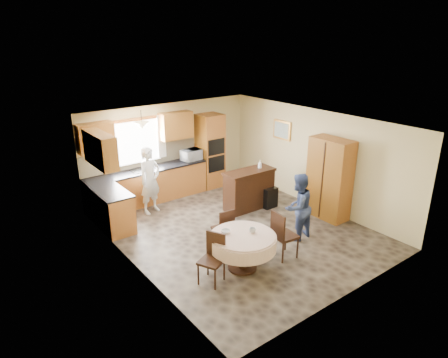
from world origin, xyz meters
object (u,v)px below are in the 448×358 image
dining_table (243,242)px  person_sink (150,180)px  chair_right (282,233)px  oven_tower (210,151)px  sideboard (249,191)px  chair_back (225,227)px  chair_left (213,255)px  person_dining (298,207)px  cupboard (329,179)px

dining_table → person_sink: person_sink is taller
person_sink → chair_right: bearing=-89.6°
chair_right → oven_tower: bearing=-10.0°
sideboard → chair_back: 2.11m
sideboard → chair_back: size_ratio=1.52×
chair_left → person_dining: bearing=69.1°
oven_tower → dining_table: (-2.05, -3.97, -0.50)m
cupboard → chair_right: (-2.25, -0.71, -0.43)m
oven_tower → chair_back: (-1.85, -3.13, -0.57)m
dining_table → chair_back: chair_back is taller
chair_right → person_sink: bearing=22.6°
sideboard → dining_table: 2.82m
chair_back → cupboard: bearing=-179.6°
oven_tower → person_dining: oven_tower is taller
person_dining → chair_left: bearing=0.7°
sideboard → chair_right: bearing=-114.2°
chair_back → chair_right: (0.66, -0.99, 0.07)m
sideboard → chair_right: 2.46m
chair_right → dining_table: bearing=85.5°
cupboard → person_sink: size_ratio=1.16×
oven_tower → chair_left: 4.82m
cupboard → dining_table: cupboard is taller
person_dining → person_sink: bearing=-62.9°
sideboard → person_sink: bearing=149.3°
chair_left → person_sink: 3.39m
sideboard → person_dining: 1.89m
chair_back → person_sink: person_sink is taller
chair_back → person_dining: (1.50, -0.62, 0.26)m
oven_tower → dining_table: 4.49m
dining_table → chair_left: 0.67m
person_sink → chair_back: bearing=-97.5°
sideboard → chair_left: bearing=-140.6°
dining_table → person_dining: size_ratio=0.85×
cupboard → chair_right: cupboard is taller
chair_back → person_dining: person_dining is taller
oven_tower → sideboard: size_ratio=1.58×
oven_tower → chair_left: size_ratio=2.30×
chair_back → person_sink: size_ratio=0.52×
sideboard → chair_left: size_ratio=1.45×
sideboard → cupboard: bearing=-50.5°
chair_right → person_dining: 0.93m
sideboard → chair_left: 3.29m
chair_right → person_dining: bearing=-59.9°
dining_table → chair_right: 0.88m
dining_table → person_dining: (1.70, 0.21, 0.19)m
dining_table → chair_left: chair_left is taller
chair_left → chair_right: size_ratio=0.92×
cupboard → dining_table: (-3.12, -0.55, -0.42)m
oven_tower → chair_right: oven_tower is taller
oven_tower → person_dining: bearing=-95.3°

